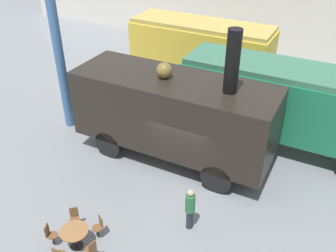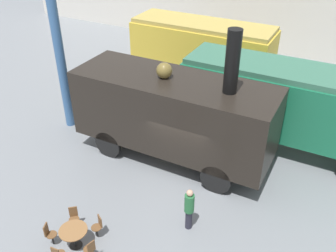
{
  "view_description": "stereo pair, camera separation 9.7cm",
  "coord_description": "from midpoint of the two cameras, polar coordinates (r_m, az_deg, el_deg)",
  "views": [
    {
      "loc": [
        5.06,
        -10.89,
        10.07
      ],
      "look_at": [
        -1.05,
        1.0,
        1.6
      ],
      "focal_mm": 40.0,
      "sensor_mm": 36.0,
      "label": 1
    },
    {
      "loc": [
        5.15,
        -10.84,
        10.07
      ],
      "look_at": [
        -1.05,
        1.0,
        1.6
      ],
      "focal_mm": 40.0,
      "sensor_mm": 36.0,
      "label": 2
    }
  ],
  "objects": [
    {
      "name": "ground_plane",
      "position": [
        15.67,
        1.57,
        -7.64
      ],
      "size": [
        80.0,
        80.0,
        0.0
      ],
      "primitive_type": "plane",
      "color": "gray"
    },
    {
      "name": "steam_locomotive",
      "position": [
        15.51,
        0.72,
        2.24
      ],
      "size": [
        8.4,
        2.85,
        6.11
      ],
      "color": "black",
      "rests_on": "ground_plane"
    },
    {
      "name": "passenger_coach_vintage",
      "position": [
        22.42,
        4.91,
        11.77
      ],
      "size": [
        8.2,
        2.72,
        3.75
      ],
      "color": "gold",
      "rests_on": "ground_plane"
    },
    {
      "name": "cafe_table_near",
      "position": [
        13.03,
        -14.27,
        -15.61
      ],
      "size": [
        0.94,
        0.94,
        0.74
      ],
      "color": "black",
      "rests_on": "ground_plane"
    },
    {
      "name": "streamlined_locomotive",
      "position": [
        17.03,
        21.23,
        2.86
      ],
      "size": [
        11.82,
        2.66,
        3.82
      ],
      "color": "#196B47",
      "rests_on": "ground_plane"
    },
    {
      "name": "support_pillar",
      "position": [
        17.88,
        -16.55,
        11.18
      ],
      "size": [
        0.44,
        0.44,
        8.0
      ],
      "color": "#386093",
      "rests_on": "ground_plane"
    },
    {
      "name": "cafe_chair_1",
      "position": [
        13.68,
        -14.26,
        -13.28
      ],
      "size": [
        0.4,
        0.41,
        0.87
      ],
      "rotation": [
        0.0,
        0.0,
        5.41
      ],
      "color": "black",
      "rests_on": "ground_plane"
    },
    {
      "name": "cafe_chair_2",
      "position": [
        13.37,
        -17.75,
        -15.36
      ],
      "size": [
        0.39,
        0.38,
        0.87
      ],
      "rotation": [
        0.0,
        0.0,
        6.67
      ],
      "color": "black",
      "rests_on": "ground_plane"
    },
    {
      "name": "visitor_person",
      "position": [
        13.01,
        3.16,
        -12.31
      ],
      "size": [
        0.34,
        0.34,
        1.72
      ],
      "color": "#262633",
      "rests_on": "ground_plane"
    },
    {
      "name": "cafe_chair_4",
      "position": [
        12.61,
        -11.84,
        -17.91
      ],
      "size": [
        0.38,
        0.36,
        0.87
      ],
      "rotation": [
        0.0,
        0.0,
        9.18
      ],
      "color": "black",
      "rests_on": "ground_plane"
    },
    {
      "name": "cafe_chair_0",
      "position": [
        13.23,
        -10.67,
        -14.67
      ],
      "size": [
        0.39,
        0.4,
        0.87
      ],
      "rotation": [
        0.0,
        0.0,
        4.15
      ],
      "color": "black",
      "rests_on": "ground_plane"
    }
  ]
}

